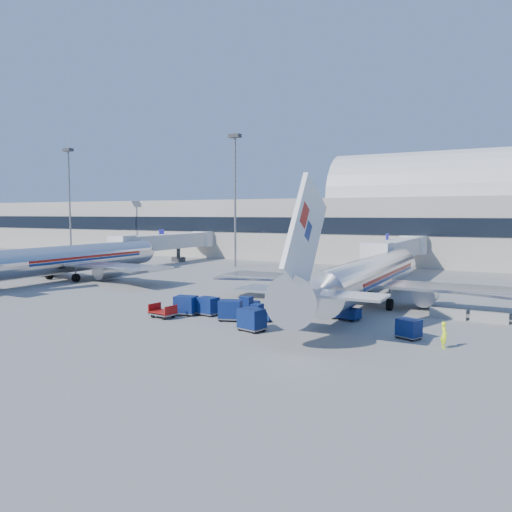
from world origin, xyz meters
The scene contains 20 objects.
ground centered at (0.00, 0.00, 0.00)m, with size 260.00×260.00×0.00m, color gray.
terminal centered at (-13.60, 55.96, 7.52)m, with size 170.00×28.15×21.00m.
airliner_main centered at (10.00, 4.51, 2.93)m, with size 32.00×37.26×12.07m.
airliner_mid centered at (-32.00, 4.51, 2.93)m, with size 32.00×37.26×12.07m.
jetbridge_near centered at (7.60, 30.81, 3.93)m, with size 4.40×27.50×6.25m.
jetbridge_mid centered at (-34.40, 30.81, 3.93)m, with size 4.40×27.50×6.25m.
mast_far_west centered at (-60.00, 30.00, 14.79)m, with size 2.00×1.20×22.60m.
mast_west centered at (-20.00, 30.00, 14.79)m, with size 2.00×1.20×22.60m.
barrier_near centered at (18.00, 2.00, 0.45)m, with size 3.00×0.55×0.90m, color #9E9E96.
barrier_mid centered at (21.30, 2.00, 0.45)m, with size 3.00×0.55×0.90m, color #9E9E96.
tug_lead centered at (3.82, -6.28, 0.64)m, with size 2.24×1.26×1.41m.
tug_right centered at (10.05, -2.53, 0.76)m, with size 2.76×1.77×1.67m.
tug_left centered at (1.17, -3.72, 0.71)m, with size 1.21×2.39×1.55m.
cart_train_a centered at (1.54, -7.61, 0.94)m, with size 2.40×2.11×1.77m.
cart_train_b centered at (-1.43, -6.64, 0.88)m, with size 2.02×1.64×1.64m.
cart_train_c centered at (-3.27, -7.44, 0.93)m, with size 2.17×1.78×1.73m.
cart_solo_near centered at (4.99, -10.09, 0.95)m, with size 2.32×1.98×1.77m.
cart_solo_far centered at (16.37, -6.78, 0.78)m, with size 2.02×1.82×1.46m.
cart_open_red centered at (-4.32, -9.41, 0.42)m, with size 2.40×1.85×0.59m.
ramp_worker centered at (19.01, -8.33, 0.93)m, with size 0.67×0.44×1.85m, color #CFEF19.
Camera 1 is at (23.38, -43.97, 9.23)m, focal length 35.00 mm.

